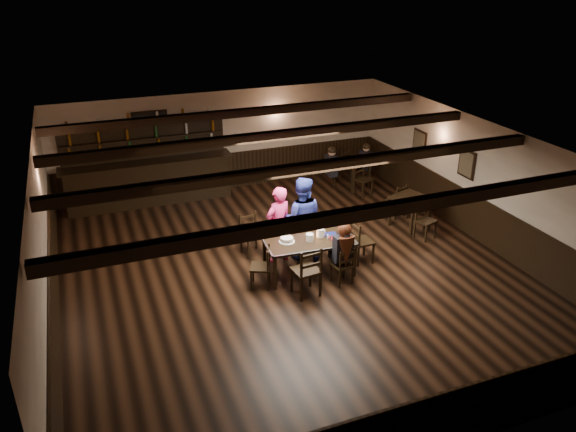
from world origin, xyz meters
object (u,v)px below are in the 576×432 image
object	(u,v)px
chair_near_right	(344,264)
bar_counter	(149,176)
man_blue	(302,218)
chair_near_left	(308,269)
woman_pink	(279,225)
dining_table	(309,243)
cake	(287,240)

from	to	relation	value
chair_near_right	bar_counter	world-z (taller)	bar_counter
man_blue	bar_counter	xyz separation A→B (m)	(-2.54, 4.18, -0.18)
chair_near_left	woman_pink	xyz separation A→B (m)	(-0.04, 1.49, 0.24)
chair_near_right	dining_table	bearing A→B (deg)	126.98
chair_near_right	woman_pink	size ratio (longest dim) A/B	0.47
dining_table	cake	distance (m)	0.46
chair_near_left	man_blue	world-z (taller)	man_blue
dining_table	woman_pink	xyz separation A→B (m)	(-0.38, 0.72, 0.15)
chair_near_right	woman_pink	bearing A→B (deg)	122.38
chair_near_left	chair_near_right	bearing A→B (deg)	9.92
chair_near_right	cake	world-z (taller)	cake
cake	chair_near_left	bearing A→B (deg)	-83.99
cake	man_blue	bearing A→B (deg)	47.28
woman_pink	cake	size ratio (longest dim) A/B	5.29
chair_near_right	man_blue	xyz separation A→B (m)	(-0.34, 1.35, 0.44)
dining_table	chair_near_left	distance (m)	0.85
chair_near_left	man_blue	xyz separation A→B (m)	(0.48, 1.49, 0.31)
chair_near_left	cake	world-z (taller)	chair_near_left
chair_near_right	cake	size ratio (longest dim) A/B	2.49
dining_table	chair_near_right	distance (m)	0.82
chair_near_left	bar_counter	xyz separation A→B (m)	(-2.06, 5.67, 0.13)
cake	bar_counter	distance (m)	5.19
woman_pink	bar_counter	size ratio (longest dim) A/B	0.39
chair_near_right	woman_pink	distance (m)	1.64
man_blue	bar_counter	world-z (taller)	bar_counter
dining_table	bar_counter	xyz separation A→B (m)	(-2.41, 4.90, 0.04)
dining_table	woman_pink	size ratio (longest dim) A/B	1.09
man_blue	cake	distance (m)	0.85
chair_near_left	bar_counter	distance (m)	6.04
chair_near_right	man_blue	size ratio (longest dim) A/B	0.44
chair_near_left	woman_pink	world-z (taller)	woman_pink
dining_table	chair_near_left	xyz separation A→B (m)	(-0.35, -0.77, -0.09)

